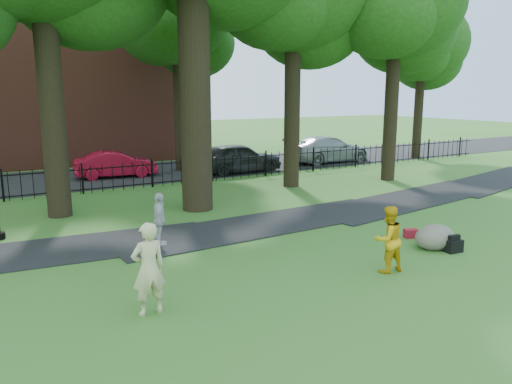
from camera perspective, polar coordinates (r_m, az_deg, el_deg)
ground at (r=12.51m, az=6.64°, el=-8.34°), size 120.00×120.00×0.00m
footpath at (r=16.13m, az=1.10°, el=-3.74°), size 36.07×3.85×0.03m
street at (r=26.68m, az=-14.56°, el=1.94°), size 80.00×7.00×0.02m
iron_fence at (r=22.81m, az=-11.82°, el=2.04°), size 44.00×0.04×1.20m
brick_building at (r=33.55m, az=-25.82°, el=13.35°), size 18.00×8.00×12.00m
woman at (r=9.79m, az=-12.17°, el=-8.57°), size 0.68×0.46×1.82m
man at (r=12.19m, az=14.85°, el=-5.23°), size 0.82×0.66×1.60m
pedestrian at (r=13.98m, az=-10.96°, el=-3.13°), size 0.66×0.96×1.51m
boulder at (r=14.53m, az=19.79°, el=-4.67°), size 1.42×1.21×0.71m
backpack at (r=14.37m, az=21.65°, el=-5.76°), size 0.48×0.33×0.34m
red_bag at (r=15.35m, az=17.26°, el=-4.55°), size 0.44×0.35×0.26m
red_sedan at (r=25.85m, az=-15.74°, el=3.06°), size 4.13×1.89×1.31m
grey_car at (r=26.31m, az=-2.09°, el=3.92°), size 4.71×2.00×1.59m
silver_car at (r=30.55m, az=8.21°, el=4.85°), size 5.48×2.28×1.58m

